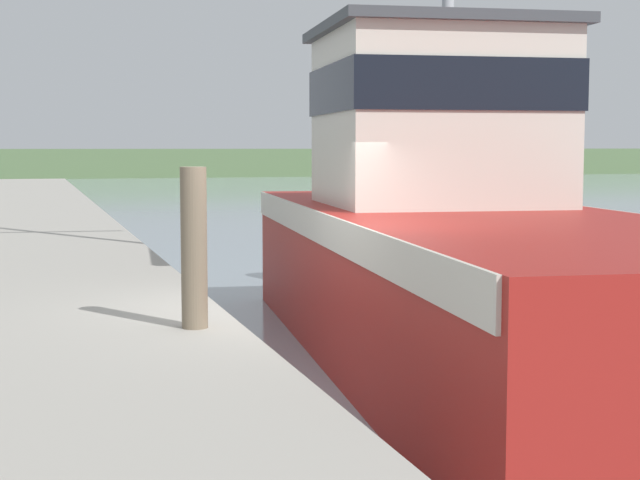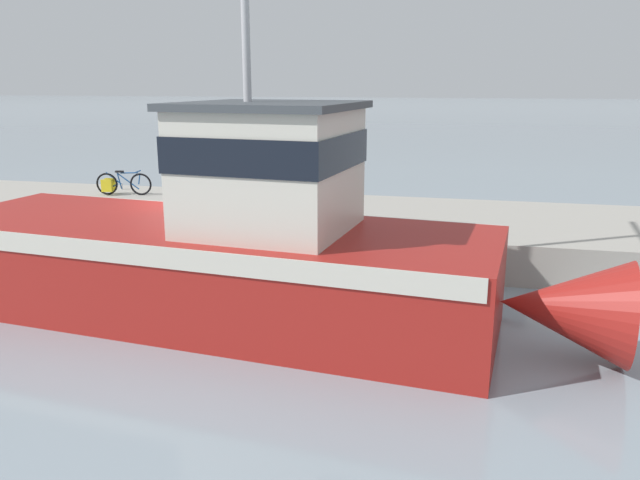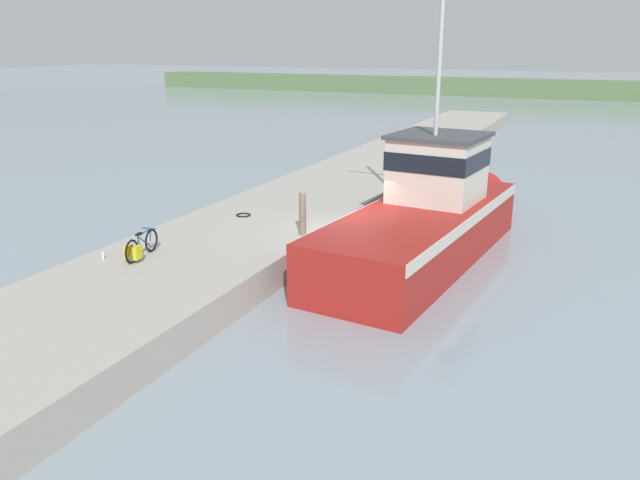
% 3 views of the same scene
% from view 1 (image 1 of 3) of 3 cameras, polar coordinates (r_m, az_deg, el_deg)
% --- Properties ---
extents(ground_plane, '(320.00, 320.00, 0.00)m').
position_cam_1_polar(ground_plane, '(9.50, -0.99, -9.49)').
color(ground_plane, '#84939E').
extents(far_shoreline, '(180.00, 5.00, 2.27)m').
position_cam_1_polar(far_shoreline, '(85.95, 5.55, 4.55)').
color(far_shoreline, '#567047').
rests_on(far_shoreline, ground_plane).
extents(fishing_boat_main, '(4.38, 12.55, 10.55)m').
position_cam_1_polar(fishing_boat_main, '(11.50, 7.78, 0.04)').
color(fishing_boat_main, maroon).
rests_on(fishing_boat_main, ground_plane).
extents(mooring_post, '(0.22, 0.22, 1.37)m').
position_cam_1_polar(mooring_post, '(8.32, -7.34, -0.46)').
color(mooring_post, '#756651').
rests_on(mooring_post, dock_pier).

